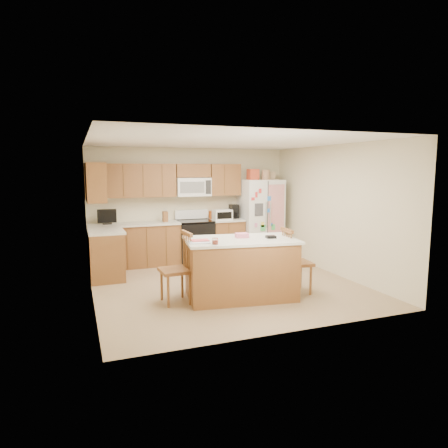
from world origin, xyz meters
name	(u,v)px	position (x,y,z in m)	size (l,w,h in m)	color
ground	(226,284)	(0.00, 0.00, 0.00)	(4.50, 4.50, 0.00)	#927657
room_shell	(226,204)	(0.00, 0.00, 1.44)	(4.60, 4.60, 2.52)	beige
cabinetry	(151,224)	(-0.98, 1.79, 0.91)	(3.36, 1.56, 2.15)	olive
stove	(195,240)	(0.00, 1.94, 0.47)	(0.76, 0.65, 1.13)	black
refrigerator	(260,218)	(1.57, 1.87, 0.92)	(0.90, 0.79, 2.04)	white
island	(241,268)	(-0.04, -0.75, 0.48)	(1.85, 1.24, 1.04)	olive
windsor_chair_left	(177,270)	(-1.04, -0.63, 0.52)	(0.47, 0.49, 1.09)	olive
windsor_chair_back	(222,262)	(-0.07, -0.01, 0.42)	(0.47, 0.46, 0.89)	olive
windsor_chair_right	(295,262)	(0.91, -0.83, 0.51)	(0.49, 0.51, 1.08)	olive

